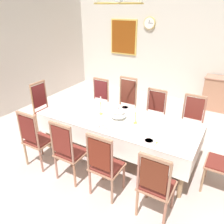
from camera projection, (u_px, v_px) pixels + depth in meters
name	position (u px, v px, depth m)	size (l,w,h in m)	color
ground	(119.00, 153.00, 4.45)	(6.72, 6.79, 0.04)	#C0ABA4
back_wall	(178.00, 42.00, 6.41)	(6.72, 0.08, 3.32)	beige
dining_table	(117.00, 122.00, 4.07)	(2.85, 1.13, 0.77)	#9C7953
tablecloth	(117.00, 123.00, 4.07)	(2.87, 1.15, 0.37)	white
chair_south_a	(36.00, 138.00, 3.86)	(0.44, 0.42, 1.07)	#9D705C
chair_north_a	(98.00, 101.00, 5.37)	(0.44, 0.42, 1.07)	#AC6B55
chair_south_b	(68.00, 150.00, 3.53)	(0.44, 0.42, 1.09)	#A16A50
chair_north_b	(125.00, 105.00, 5.03)	(0.44, 0.42, 1.21)	#A2744D
chair_south_c	(105.00, 164.00, 3.22)	(0.44, 0.42, 1.08)	#9F6C54
chair_north_c	(153.00, 114.00, 4.74)	(0.44, 0.42, 1.05)	#A06A58
chair_south_d	(156.00, 184.00, 2.88)	(0.44, 0.42, 1.05)	#9E6C53
chair_north_d	(191.00, 122.00, 4.38)	(0.44, 0.42, 1.08)	#9C6A54
chair_head_west	(45.00, 108.00, 4.96)	(0.42, 0.44, 1.14)	#A6684C
soup_tureen	(118.00, 113.00, 3.98)	(0.28, 0.28, 0.22)	white
candlestick_west	(101.00, 107.00, 4.14)	(0.07, 0.07, 0.35)	gold
candlestick_east	(136.00, 117.00, 3.82)	(0.07, 0.07, 0.32)	gold
bowl_near_left	(149.00, 141.00, 3.33)	(0.15, 0.15, 0.04)	white
bowl_near_right	(125.00, 108.00, 4.42)	(0.15, 0.15, 0.03)	white
bowl_far_left	(103.00, 128.00, 3.68)	(0.16, 0.16, 0.04)	white
bowl_far_right	(167.00, 145.00, 3.23)	(0.15, 0.15, 0.03)	white
spoon_primary	(156.00, 143.00, 3.31)	(0.03, 0.18, 0.01)	gold
spoon_secondary	(121.00, 107.00, 4.49)	(0.03, 0.18, 0.01)	gold
mounted_clock	(150.00, 23.00, 6.54)	(0.35, 0.06, 0.35)	#D1B251
framed_painting	(124.00, 37.00, 7.13)	(0.90, 0.05, 1.06)	#D1B251
chandelier	(119.00, 3.00, 3.24)	(0.73, 0.72, 0.66)	gold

